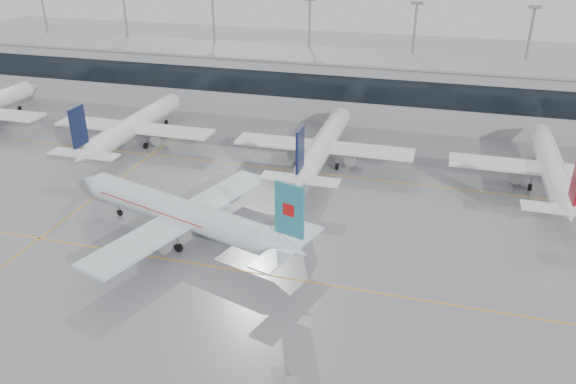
# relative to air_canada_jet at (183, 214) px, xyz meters

# --- Properties ---
(ground) EXTENTS (320.00, 320.00, 0.00)m
(ground) POSITION_rel_air_canada_jet_xyz_m (11.63, -4.82, -3.79)
(ground) COLOR gray
(ground) RESTS_ON ground
(taxi_line_main) EXTENTS (120.00, 0.25, 0.01)m
(taxi_line_main) POSITION_rel_air_canada_jet_xyz_m (11.63, -4.82, -3.79)
(taxi_line_main) COLOR gold
(taxi_line_main) RESTS_ON ground
(taxi_line_north) EXTENTS (120.00, 0.25, 0.01)m
(taxi_line_north) POSITION_rel_air_canada_jet_xyz_m (11.63, 25.18, -3.79)
(taxi_line_north) COLOR gold
(taxi_line_north) RESTS_ON ground
(taxi_line_cross) EXTENTS (0.25, 60.00, 0.01)m
(taxi_line_cross) POSITION_rel_air_canada_jet_xyz_m (-18.37, 10.18, -3.79)
(taxi_line_cross) COLOR gold
(taxi_line_cross) RESTS_ON ground
(terminal) EXTENTS (180.00, 15.00, 12.00)m
(terminal) POSITION_rel_air_canada_jet_xyz_m (11.63, 57.18, 2.21)
(terminal) COLOR #939396
(terminal) RESTS_ON ground
(terminal_glass) EXTENTS (180.00, 0.20, 5.00)m
(terminal_glass) POSITION_rel_air_canada_jet_xyz_m (11.63, 49.63, 3.71)
(terminal_glass) COLOR black
(terminal_glass) RESTS_ON ground
(terminal_roof) EXTENTS (182.00, 16.00, 0.40)m
(terminal_roof) POSITION_rel_air_canada_jet_xyz_m (11.63, 57.18, 8.41)
(terminal_roof) COLOR gray
(terminal_roof) RESTS_ON ground
(light_masts) EXTENTS (156.40, 1.00, 22.60)m
(light_masts) POSITION_rel_air_canada_jet_xyz_m (11.63, 63.18, 9.55)
(light_masts) COLOR gray
(light_masts) RESTS_ON ground
(air_canada_jet) EXTENTS (36.87, 30.28, 11.92)m
(air_canada_jet) POSITION_rel_air_canada_jet_xyz_m (0.00, 0.00, 0.00)
(air_canada_jet) COLOR silver
(air_canada_jet) RESTS_ON ground
(parked_jet_b) EXTENTS (29.64, 36.96, 11.72)m
(parked_jet_b) POSITION_rel_air_canada_jet_xyz_m (-23.37, 28.87, -0.08)
(parked_jet_b) COLOR white
(parked_jet_b) RESTS_ON ground
(parked_jet_c) EXTENTS (29.64, 36.96, 11.72)m
(parked_jet_c) POSITION_rel_air_canada_jet_xyz_m (11.63, 28.87, -0.08)
(parked_jet_c) COLOR white
(parked_jet_c) RESTS_ON ground
(parked_jet_d) EXTENTS (29.64, 36.96, 11.72)m
(parked_jet_d) POSITION_rel_air_canada_jet_xyz_m (46.63, 28.87, -0.08)
(parked_jet_d) COLOR white
(parked_jet_d) RESTS_ON ground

